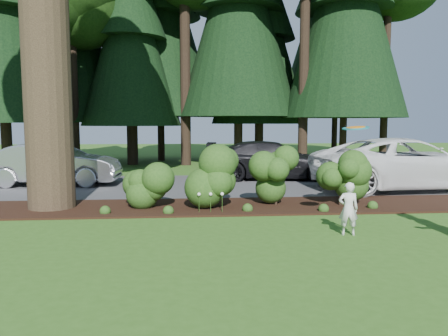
# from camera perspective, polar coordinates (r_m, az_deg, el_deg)

# --- Properties ---
(ground) EXTENTS (80.00, 80.00, 0.00)m
(ground) POSITION_cam_1_polar(r_m,az_deg,el_deg) (9.09, 0.94, -9.12)
(ground) COLOR #2F5819
(ground) RESTS_ON ground
(mulch_bed) EXTENTS (16.00, 2.50, 0.05)m
(mulch_bed) POSITION_cam_1_polar(r_m,az_deg,el_deg) (12.24, -0.55, -5.05)
(mulch_bed) COLOR black
(mulch_bed) RESTS_ON ground
(driveway) EXTENTS (22.00, 6.00, 0.03)m
(driveway) POSITION_cam_1_polar(r_m,az_deg,el_deg) (16.43, -1.61, -2.26)
(driveway) COLOR #38383A
(driveway) RESTS_ON ground
(shrub_row) EXTENTS (6.53, 1.60, 1.61)m
(shrub_row) POSITION_cam_1_polar(r_m,az_deg,el_deg) (12.08, 3.13, -1.44)
(shrub_row) COLOR #204314
(shrub_row) RESTS_ON ground
(lily_cluster) EXTENTS (0.69, 0.09, 0.57)m
(lily_cluster) POSITION_cam_1_polar(r_m,az_deg,el_deg) (11.30, -1.76, -3.55)
(lily_cluster) COLOR #204314
(lily_cluster) RESTS_ON ground
(car_silver_wagon) EXTENTS (4.85, 1.82, 1.58)m
(car_silver_wagon) POSITION_cam_1_polar(r_m,az_deg,el_deg) (17.45, -21.36, 0.49)
(car_silver_wagon) COLOR #AEAEB3
(car_silver_wagon) RESTS_ON driveway
(car_white_suv) EXTENTS (6.69, 3.45, 1.80)m
(car_white_suv) POSITION_cam_1_polar(r_m,az_deg,el_deg) (16.50, 22.69, 0.52)
(car_white_suv) COLOR white
(car_white_suv) RESTS_ON driveway
(car_dark_suv) EXTENTS (5.55, 2.65, 1.56)m
(car_dark_suv) POSITION_cam_1_polar(r_m,az_deg,el_deg) (18.18, 6.26, 1.03)
(car_dark_suv) COLOR black
(car_dark_suv) RESTS_ON driveway
(child) EXTENTS (0.45, 0.34, 1.13)m
(child) POSITION_cam_1_polar(r_m,az_deg,el_deg) (9.55, 15.94, -5.13)
(child) COLOR silver
(child) RESTS_ON ground
(frisbee) EXTENTS (0.56, 0.56, 0.11)m
(frisbee) POSITION_cam_1_polar(r_m,az_deg,el_deg) (9.70, 16.83, 5.04)
(frisbee) COLOR #19738A
(frisbee) RESTS_ON ground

